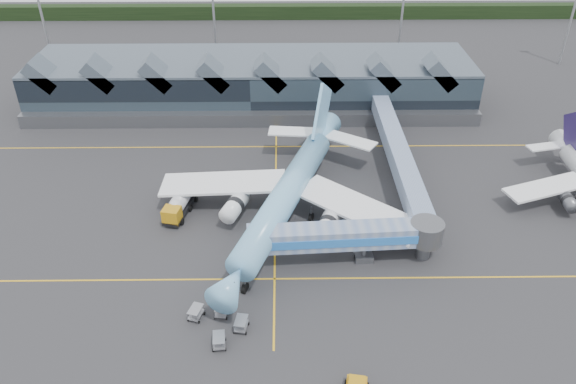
{
  "coord_description": "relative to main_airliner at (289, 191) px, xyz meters",
  "views": [
    {
      "loc": [
        1.11,
        -63.04,
        49.66
      ],
      "look_at": [
        1.91,
        5.07,
        5.0
      ],
      "focal_mm": 35.0,
      "sensor_mm": 36.0,
      "label": 1
    }
  ],
  "objects": [
    {
      "name": "light_masts",
      "position": [
        18.94,
        56.56,
        8.02
      ],
      "size": [
        132.4,
        42.56,
        22.45
      ],
      "color": "gray",
      "rests_on": "ground"
    },
    {
      "name": "main_airliner",
      "position": [
        0.0,
        0.0,
        0.0
      ],
      "size": [
        38.98,
        45.86,
        15.2
      ],
      "rotation": [
        0.0,
        0.0,
        -0.34
      ],
      "color": "#73BFE8",
      "rests_on": "ground"
    },
    {
      "name": "baggage_carts",
      "position": [
        -8.47,
        -22.44,
        -3.63
      ],
      "size": [
        7.43,
        7.11,
        1.48
      ],
      "rotation": [
        0.0,
        0.0,
        -0.16
      ],
      "color": "gray",
      "rests_on": "ground"
    },
    {
      "name": "jet_bridge",
      "position": [
        8.9,
        -10.52,
        -0.44
      ],
      "size": [
        26.19,
        5.37,
        5.84
      ],
      "rotation": [
        0.0,
        0.0,
        0.06
      ],
      "color": "#677FAC",
      "rests_on": "ground"
    },
    {
      "name": "ground",
      "position": [
        -2.06,
        -6.24,
        -4.47
      ],
      "size": [
        260.0,
        260.0,
        0.0
      ],
      "primitive_type": "plane",
      "color": "#272729",
      "rests_on": "ground"
    },
    {
      "name": "terminal",
      "position": [
        -7.13,
        41.11,
        0.41
      ],
      "size": [
        90.0,
        22.25,
        12.52
      ],
      "color": "black",
      "rests_on": "ground"
    },
    {
      "name": "tree_line_far",
      "position": [
        -2.06,
        103.76,
        -2.47
      ],
      "size": [
        260.0,
        4.0,
        4.0
      ],
      "primitive_type": "cube",
      "color": "black",
      "rests_on": "ground"
    },
    {
      "name": "fuel_truck",
      "position": [
        -16.41,
        1.4,
        -2.61
      ],
      "size": [
        4.32,
        9.97,
        3.32
      ],
      "rotation": [
        0.0,
        0.0,
        -0.21
      ],
      "color": "black",
      "rests_on": "ground"
    },
    {
      "name": "taxi_stripes",
      "position": [
        -2.06,
        3.76,
        -4.46
      ],
      "size": [
        120.0,
        60.0,
        0.01
      ],
      "color": "gold",
      "rests_on": "ground"
    }
  ]
}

